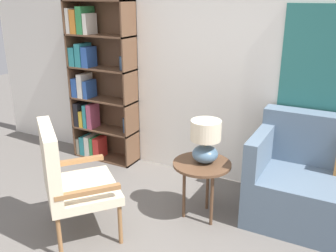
{
  "coord_description": "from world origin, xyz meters",
  "views": [
    {
      "loc": [
        1.43,
        -1.72,
        2.01
      ],
      "look_at": [
        -0.04,
        1.05,
        0.9
      ],
      "focal_mm": 40.0,
      "sensor_mm": 36.0,
      "label": 1
    }
  ],
  "objects_px": {
    "side_table": "(202,169)",
    "table_lamp": "(206,140)",
    "bookshelf": "(95,85)",
    "armchair": "(66,175)"
  },
  "relations": [
    {
      "from": "bookshelf",
      "to": "table_lamp",
      "type": "xyz_separation_m",
      "value": [
        1.74,
        -0.66,
        -0.17
      ]
    },
    {
      "from": "bookshelf",
      "to": "armchair",
      "type": "bearing_deg",
      "value": -60.65
    },
    {
      "from": "bookshelf",
      "to": "table_lamp",
      "type": "distance_m",
      "value": 1.87
    },
    {
      "from": "bookshelf",
      "to": "table_lamp",
      "type": "relative_size",
      "value": 4.9
    },
    {
      "from": "armchair",
      "to": "table_lamp",
      "type": "bearing_deg",
      "value": 42.17
    },
    {
      "from": "side_table",
      "to": "table_lamp",
      "type": "bearing_deg",
      "value": 66.83
    },
    {
      "from": "table_lamp",
      "to": "side_table",
      "type": "bearing_deg",
      "value": -113.17
    },
    {
      "from": "bookshelf",
      "to": "side_table",
      "type": "bearing_deg",
      "value": -21.75
    },
    {
      "from": "bookshelf",
      "to": "armchair",
      "type": "distance_m",
      "value": 1.74
    },
    {
      "from": "side_table",
      "to": "table_lamp",
      "type": "height_order",
      "value": "table_lamp"
    }
  ]
}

